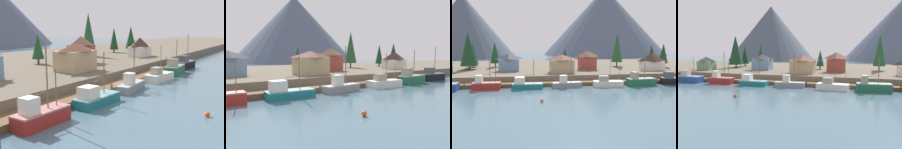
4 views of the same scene
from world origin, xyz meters
TOP-DOWN VIEW (x-y plane):
  - ground_plane at (0.00, 20.00)m, footprint 400.00×400.00m
  - dock at (0.00, 1.99)m, footprint 80.00×4.00m
  - shoreline_bank at (0.00, 32.00)m, footprint 400.00×56.00m
  - fishing_boat_red at (-22.17, -1.47)m, footprint 7.35×2.68m
  - fishing_boat_teal at (-11.51, -1.74)m, footprint 8.27×3.20m
  - fishing_boat_grey at (-0.37, -1.69)m, footprint 8.38×3.11m
  - fishing_boat_white at (11.40, -2.11)m, footprint 8.44×3.91m
  - fishing_boat_green at (21.34, -2.09)m, footprint 8.44×3.83m
  - fishing_boat_black at (31.82, -1.57)m, footprint 7.75×2.95m
  - house_white at (32.95, 13.46)m, footprint 8.07×4.58m
  - house_tan at (0.23, 11.84)m, footprint 8.07×5.81m
  - house_red at (10.49, 18.51)m, footprint 6.42×4.57m
  - conifer_near_left at (41.89, 21.61)m, footprint 3.68×3.68m
  - conifer_near_right at (25.00, 27.27)m, footprint 4.40×4.40m
  - conifer_mid_left at (39.94, 27.31)m, footprint 3.10×3.10m
  - conifer_back_right at (3.54, 26.53)m, footprint 3.00×3.00m
  - channel_buoy at (-8.09, -17.26)m, footprint 0.70×0.70m

SIDE VIEW (x-z plane):
  - ground_plane at x=0.00m, z-range -1.00..0.00m
  - channel_buoy at x=-8.09m, z-range 0.00..0.70m
  - dock at x=0.00m, z-range -0.30..1.30m
  - fishing_boat_white at x=11.40m, z-range -2.85..4.90m
  - fishing_boat_grey at x=-0.37m, z-range -3.48..5.62m
  - fishing_boat_teal at x=-11.51m, z-range -2.84..5.03m
  - shoreline_bank at x=0.00m, z-range 0.00..2.50m
  - fishing_boat_red at x=-22.17m, z-range -3.53..6.06m
  - fishing_boat_green at x=21.34m, z-range -2.97..5.57m
  - fishing_boat_black at x=31.82m, z-range -3.47..6.23m
  - house_tan at x=0.23m, z-range 2.56..8.35m
  - house_white at x=32.95m, z-range 2.57..8.45m
  - house_red at x=10.49m, z-range 2.57..9.38m
  - conifer_back_right at x=3.54m, z-range 3.13..10.62m
  - conifer_mid_left at x=39.94m, z-range 3.05..11.91m
  - conifer_near_left at x=41.89m, z-range 3.28..12.59m
  - conifer_near_right at x=25.00m, z-range 3.37..16.68m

